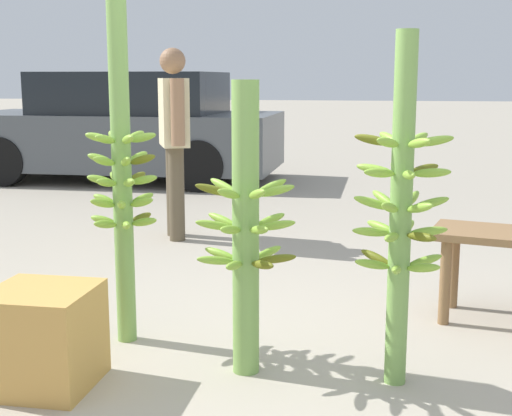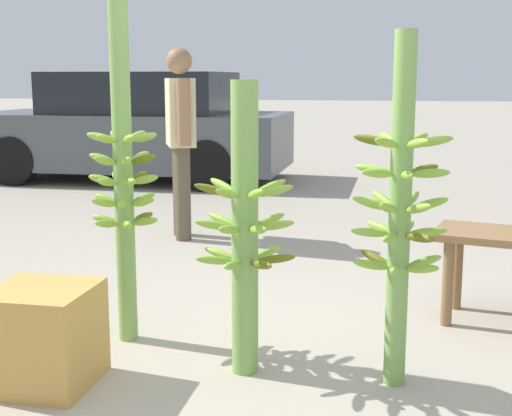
{
  "view_description": "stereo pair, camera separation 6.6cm",
  "coord_description": "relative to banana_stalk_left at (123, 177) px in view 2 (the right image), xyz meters",
  "views": [
    {
      "loc": [
        0.56,
        -2.96,
        1.33
      ],
      "look_at": [
        -0.03,
        0.26,
        0.73
      ],
      "focal_mm": 50.0,
      "sensor_mm": 36.0,
      "label": 1
    },
    {
      "loc": [
        0.62,
        -2.95,
        1.33
      ],
      "look_at": [
        -0.03,
        0.26,
        0.73
      ],
      "focal_mm": 50.0,
      "sensor_mm": 36.0,
      "label": 2
    }
  ],
  "objects": [
    {
      "name": "banana_stalk_right",
      "position": [
        1.35,
        -0.28,
        -0.06
      ],
      "size": [
        0.41,
        0.41,
        1.52
      ],
      "color": "#7AA851",
      "rests_on": "ground_plane"
    },
    {
      "name": "vendor_person",
      "position": [
        -0.44,
        2.34,
        0.08
      ],
      "size": [
        0.37,
        0.67,
        1.57
      ],
      "rotation": [
        0.0,
        0.0,
        -1.17
      ],
      "color": "brown",
      "rests_on": "ground_plane"
    },
    {
      "name": "banana_stalk_center",
      "position": [
        0.68,
        -0.28,
        -0.17
      ],
      "size": [
        0.45,
        0.46,
        1.32
      ],
      "color": "#7AA851",
      "rests_on": "ground_plane"
    },
    {
      "name": "parked_car",
      "position": [
        -2.09,
        5.59,
        -0.17
      ],
      "size": [
        4.05,
        1.82,
        1.4
      ],
      "rotation": [
        0.0,
        0.0,
        1.57
      ],
      "color": "#4C5156",
      "rests_on": "ground_plane"
    },
    {
      "name": "banana_stalk_left",
      "position": [
        0.0,
        0.0,
        0.0
      ],
      "size": [
        0.36,
        0.35,
        1.69
      ],
      "color": "#7AA851",
      "rests_on": "ground_plane"
    },
    {
      "name": "ground_plane",
      "position": [
        0.72,
        -0.35,
        -0.84
      ],
      "size": [
        80.0,
        80.0,
        0.0
      ],
      "primitive_type": "plane",
      "color": "#A89E8C"
    },
    {
      "name": "produce_crate",
      "position": [
        -0.16,
        -0.59,
        -0.62
      ],
      "size": [
        0.44,
        0.44,
        0.44
      ],
      "color": "#C69347",
      "rests_on": "ground_plane"
    }
  ]
}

